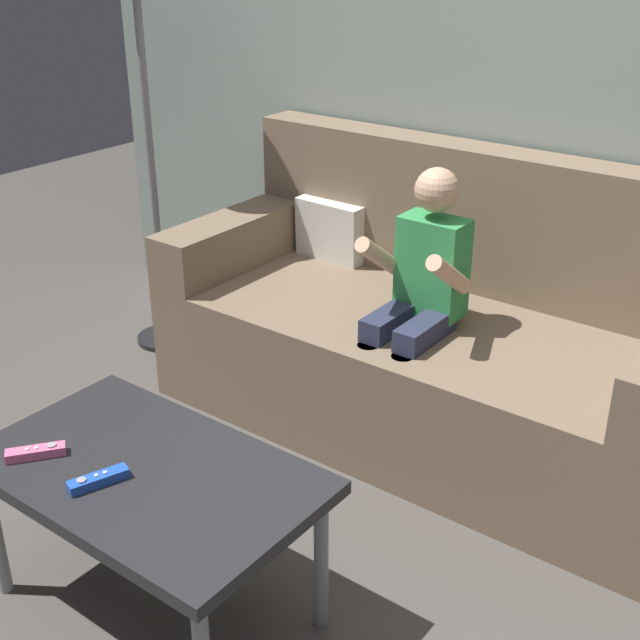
% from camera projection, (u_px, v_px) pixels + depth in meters
% --- Properties ---
extents(wall_back, '(4.24, 0.05, 2.50)m').
position_uv_depth(wall_back, '(585.00, 47.00, 2.62)').
color(wall_back, gray).
rests_on(wall_back, ground).
extents(couch, '(1.82, 0.80, 0.92)m').
position_uv_depth(couch, '(435.00, 338.00, 2.88)').
color(couch, '#75604C').
rests_on(couch, ground).
extents(person_seated_on_couch, '(0.30, 0.36, 0.94)m').
position_uv_depth(person_seated_on_couch, '(417.00, 297.00, 2.63)').
color(person_seated_on_couch, '#282D47').
rests_on(person_seated_on_couch, ground).
extents(coffee_table, '(0.84, 0.51, 0.43)m').
position_uv_depth(coffee_table, '(147.00, 483.00, 2.02)').
color(coffee_table, '#232326').
rests_on(coffee_table, ground).
extents(game_remote_blue_near_edge, '(0.08, 0.14, 0.03)m').
position_uv_depth(game_remote_blue_near_edge, '(98.00, 480.00, 1.94)').
color(game_remote_blue_near_edge, blue).
rests_on(game_remote_blue_near_edge, coffee_table).
extents(game_remote_pink_center, '(0.11, 0.13, 0.03)m').
position_uv_depth(game_remote_pink_center, '(36.00, 452.00, 2.04)').
color(game_remote_pink_center, pink).
rests_on(game_remote_pink_center, coffee_table).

